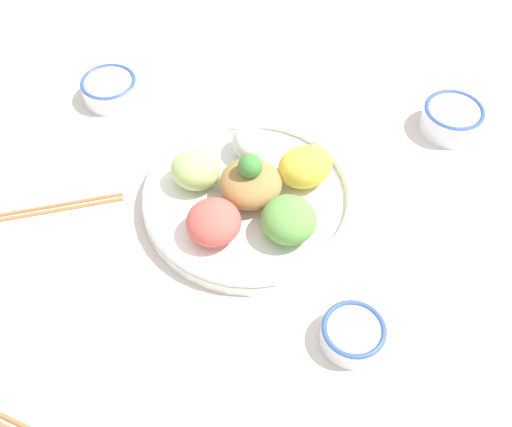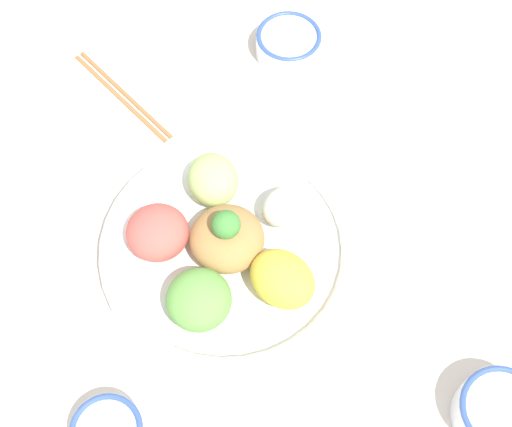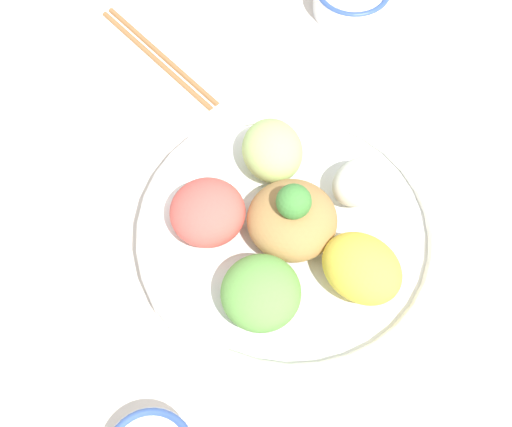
{
  "view_description": "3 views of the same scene",
  "coord_description": "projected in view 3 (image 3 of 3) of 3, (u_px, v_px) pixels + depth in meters",
  "views": [
    {
      "loc": [
        -0.33,
        0.47,
        0.73
      ],
      "look_at": [
        -0.04,
        0.01,
        0.04
      ],
      "focal_mm": 42.0,
      "sensor_mm": 36.0,
      "label": 1
    },
    {
      "loc": [
        -0.4,
        -0.07,
        0.86
      ],
      "look_at": [
        0.02,
        -0.06,
        0.07
      ],
      "focal_mm": 50.0,
      "sensor_mm": 36.0,
      "label": 2
    },
    {
      "loc": [
        -0.36,
        0.0,
        0.7
      ],
      "look_at": [
        -0.02,
        0.01,
        0.08
      ],
      "focal_mm": 50.0,
      "sensor_mm": 36.0,
      "label": 3
    }
  ],
  "objects": [
    {
      "name": "salad_platter",
      "position": [
        290.0,
        231.0,
        0.76
      ],
      "size": [
        0.33,
        0.33,
        0.11
      ],
      "color": "white",
      "rests_on": "ground_plane"
    },
    {
      "name": "serving_spoon_main",
      "position": [
        480.0,
        351.0,
        0.72
      ],
      "size": [
        0.06,
        0.13,
        0.01
      ],
      "rotation": [
        0.0,
        0.0,
        1.28
      ],
      "color": "white",
      "rests_on": "ground_plane"
    },
    {
      "name": "chopsticks_pair_near",
      "position": [
        159.0,
        56.0,
        0.91
      ],
      "size": [
        0.16,
        0.16,
        0.01
      ],
      "rotation": [
        0.0,
        0.0,
        0.79
      ],
      "color": "#9E6B3D",
      "rests_on": "ground_plane"
    },
    {
      "name": "ground_plane",
      "position": [
        270.0,
        235.0,
        0.79
      ],
      "size": [
        2.4,
        2.4,
        0.0
      ],
      "primitive_type": "plane",
      "color": "silver"
    }
  ]
}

